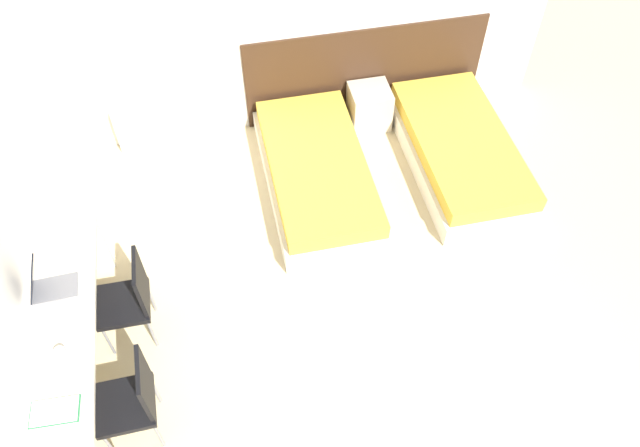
# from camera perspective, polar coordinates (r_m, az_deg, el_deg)

# --- Properties ---
(wall_back) EXTENTS (5.64, 0.05, 2.70)m
(wall_back) POSITION_cam_1_polar(r_m,az_deg,el_deg) (6.20, -4.09, 18.85)
(wall_back) COLOR silver
(wall_back) RESTS_ON ground_plane
(headboard_panel) EXTENTS (2.57, 0.03, 1.04)m
(headboard_panel) POSITION_cam_1_polar(r_m,az_deg,el_deg) (6.81, 4.17, 13.65)
(headboard_panel) COLOR #382316
(headboard_panel) RESTS_ON ground_plane
(bed_near_window) EXTENTS (0.99, 1.98, 0.38)m
(bed_near_window) POSITION_cam_1_polar(r_m,az_deg,el_deg) (6.15, -0.24, 4.61)
(bed_near_window) COLOR silver
(bed_near_window) RESTS_ON ground_plane
(bed_near_door) EXTENTS (0.99, 1.98, 0.38)m
(bed_near_door) POSITION_cam_1_polar(r_m,az_deg,el_deg) (6.53, 12.67, 6.50)
(bed_near_door) COLOR silver
(bed_near_door) RESTS_ON ground_plane
(nightstand) EXTENTS (0.42, 0.39, 0.46)m
(nightstand) POSITION_cam_1_polar(r_m,az_deg,el_deg) (6.82, 4.53, 10.58)
(nightstand) COLOR beige
(nightstand) RESTS_ON ground_plane
(radiator) EXTENTS (0.83, 0.12, 0.54)m
(radiator) POSITION_cam_1_polar(r_m,az_deg,el_deg) (6.74, -14.65, 8.67)
(radiator) COLOR silver
(radiator) RESTS_ON ground_plane
(desk) EXTENTS (0.52, 2.33, 0.74)m
(desk) POSITION_cam_1_polar(r_m,az_deg,el_deg) (4.92, -22.42, -10.76)
(desk) COLOR beige
(desk) RESTS_ON ground_plane
(chair_near_laptop) EXTENTS (0.41, 0.41, 0.91)m
(chair_near_laptop) POSITION_cam_1_polar(r_m,az_deg,el_deg) (5.12, -17.00, -6.49)
(chair_near_laptop) COLOR black
(chair_near_laptop) RESTS_ON ground_plane
(chair_near_notebook) EXTENTS (0.41, 0.41, 0.91)m
(chair_near_notebook) POSITION_cam_1_polar(r_m,az_deg,el_deg) (4.70, -16.75, -15.08)
(chair_near_notebook) COLOR black
(chair_near_notebook) RESTS_ON ground_plane
(laptop) EXTENTS (0.34, 0.23, 0.33)m
(laptop) POSITION_cam_1_polar(r_m,az_deg,el_deg) (5.01, -23.69, -5.21)
(laptop) COLOR slate
(laptop) RESTS_ON desk
(open_notebook) EXTENTS (0.33, 0.20, 0.02)m
(open_notebook) POSITION_cam_1_polar(r_m,az_deg,el_deg) (4.55, -23.10, -15.52)
(open_notebook) COLOR #236B3D
(open_notebook) RESTS_ON desk
(mug) EXTENTS (0.08, 0.08, 0.09)m
(mug) POSITION_cam_1_polar(r_m,az_deg,el_deg) (4.69, -22.62, -10.96)
(mug) COLOR white
(mug) RESTS_ON desk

